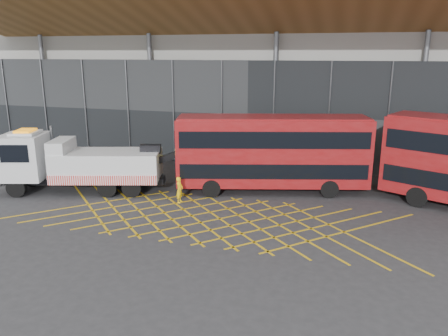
% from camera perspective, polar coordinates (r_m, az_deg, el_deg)
% --- Properties ---
extents(ground_plane, '(120.00, 120.00, 0.00)m').
position_cam_1_polar(ground_plane, '(24.44, -7.80, -5.81)').
color(ground_plane, '#2A2A2C').
extents(road_markings, '(21.56, 7.16, 0.01)m').
position_cam_1_polar(road_markings, '(23.61, -2.43, -6.42)').
color(road_markings, gold).
rests_on(road_markings, ground_plane).
extents(construction_building, '(55.00, 23.97, 18.00)m').
position_cam_1_polar(construction_building, '(39.94, 5.50, 15.40)').
color(construction_building, gray).
rests_on(construction_building, ground_plane).
extents(recovery_truck, '(11.54, 5.37, 4.04)m').
position_cam_1_polar(recovery_truck, '(28.87, -18.76, 0.64)').
color(recovery_truck, black).
rests_on(recovery_truck, ground_plane).
extents(bus_towed, '(12.05, 5.71, 4.79)m').
position_cam_1_polar(bus_towed, '(27.32, 6.27, 2.29)').
color(bus_towed, maroon).
rests_on(bus_towed, ground_plane).
extents(worker, '(0.37, 0.56, 1.54)m').
position_cam_1_polar(worker, '(25.75, -5.83, -2.85)').
color(worker, yellow).
rests_on(worker, ground_plane).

